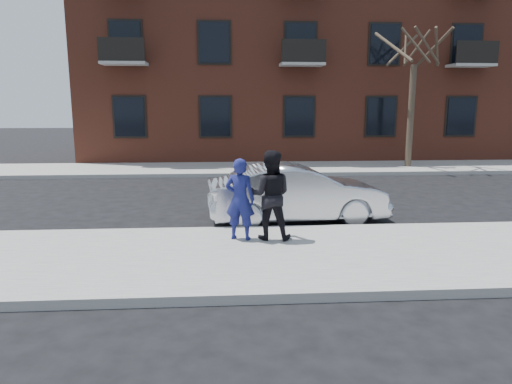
{
  "coord_description": "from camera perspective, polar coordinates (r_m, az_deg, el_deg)",
  "views": [
    {
      "loc": [
        -3.27,
        -7.85,
        2.7
      ],
      "look_at": [
        -2.71,
        0.4,
        1.13
      ],
      "focal_mm": 32.0,
      "sensor_mm": 36.0,
      "label": 1
    }
  ],
  "objects": [
    {
      "name": "silver_sedan",
      "position": [
        10.66,
        5.16,
        -0.19
      ],
      "size": [
        4.24,
        1.78,
        1.36
      ],
      "primitive_type": "imported",
      "rotation": [
        0.0,
        0.0,
        1.65
      ],
      "color": "#B7BABF",
      "rests_on": "ground"
    },
    {
      "name": "street_tree",
      "position": [
        20.59,
        19.35,
        18.07
      ],
      "size": [
        3.6,
        3.6,
        6.8
      ],
      "color": "#33281E",
      "rests_on": "far_sidewalk"
    },
    {
      "name": "far_sidewalk",
      "position": [
        19.56,
        5.81,
        3.0
      ],
      "size": [
        50.0,
        3.5,
        0.15
      ],
      "primitive_type": "cube",
      "color": "gray",
      "rests_on": "ground"
    },
    {
      "name": "apartment_building",
      "position": [
        26.61,
        8.01,
        18.13
      ],
      "size": [
        24.3,
        10.3,
        12.3
      ],
      "color": "brown",
      "rests_on": "ground"
    },
    {
      "name": "far_curb",
      "position": [
        17.8,
        6.78,
        2.21
      ],
      "size": [
        50.0,
        0.1,
        0.15
      ],
      "primitive_type": "cube",
      "color": "#999691",
      "rests_on": "ground"
    },
    {
      "name": "ground",
      "position": [
        8.92,
        17.98,
        -7.38
      ],
      "size": [
        100.0,
        100.0,
        0.0
      ],
      "primitive_type": "plane",
      "color": "black",
      "rests_on": "ground"
    },
    {
      "name": "near_sidewalk",
      "position": [
        8.68,
        18.62,
        -7.41
      ],
      "size": [
        50.0,
        3.5,
        0.15
      ],
      "primitive_type": "cube",
      "color": "gray",
      "rests_on": "ground"
    },
    {
      "name": "near_curb",
      "position": [
        10.3,
        14.83,
        -4.37
      ],
      "size": [
        50.0,
        0.1,
        0.15
      ],
      "primitive_type": "cube",
      "color": "#999691",
      "rests_on": "ground"
    },
    {
      "name": "man_hoodie",
      "position": [
        8.71,
        -2.02,
        -0.91
      ],
      "size": [
        0.66,
        0.56,
        1.58
      ],
      "rotation": [
        0.0,
        0.0,
        2.85
      ],
      "color": "navy",
      "rests_on": "near_sidewalk"
    },
    {
      "name": "man_peacoat",
      "position": [
        8.73,
        1.77,
        -0.39
      ],
      "size": [
        0.93,
        0.77,
        1.72
      ],
      "rotation": [
        0.0,
        0.0,
        2.99
      ],
      "color": "black",
      "rests_on": "near_sidewalk"
    }
  ]
}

